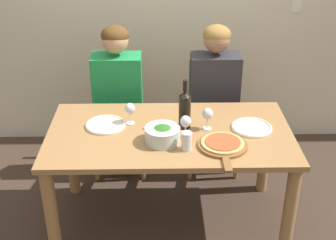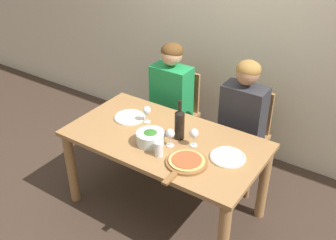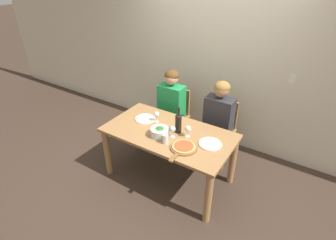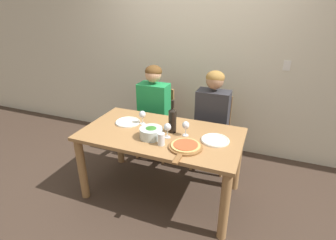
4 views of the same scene
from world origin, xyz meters
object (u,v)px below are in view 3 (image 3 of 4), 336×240
at_px(dinner_plate_right, 210,144).
at_px(wine_glass_right, 188,129).
at_px(water_tumbler, 166,139).
at_px(chair_left, 174,114).
at_px(wine_glass_left, 157,115).
at_px(wine_glass_centre, 173,129).
at_px(broccoli_bowl, 160,132).
at_px(person_woman, 171,102).
at_px(wine_bottle, 178,122).
at_px(pizza_on_board, 183,147).
at_px(chair_right, 219,128).
at_px(dinner_plate_left, 145,119).
at_px(person_man, 218,116).

height_order(dinner_plate_right, wine_glass_right, wine_glass_right).
relative_size(wine_glass_right, water_tumbler, 1.28).
height_order(chair_left, wine_glass_left, chair_left).
height_order(wine_glass_centre, water_tumbler, wine_glass_centre).
relative_size(wine_glass_left, wine_glass_centre, 1.00).
height_order(broccoli_bowl, wine_glass_left, wine_glass_left).
height_order(person_woman, wine_bottle, person_woman).
height_order(wine_bottle, pizza_on_board, wine_bottle).
height_order(chair_left, broccoli_bowl, chair_left).
relative_size(wine_glass_centre, water_tumbler, 1.28).
distance_m(chair_left, chair_right, 0.76).
distance_m(person_woman, wine_glass_left, 0.58).
height_order(broccoli_bowl, dinner_plate_right, broccoli_bowl).
bearing_deg(chair_right, chair_left, 180.00).
xyz_separation_m(chair_left, wine_glass_right, (0.64, -0.75, 0.35)).
relative_size(chair_right, person_woman, 0.72).
distance_m(dinner_plate_left, wine_glass_left, 0.19).
distance_m(person_man, wine_glass_centre, 0.80).
distance_m(person_woman, wine_glass_centre, 0.90).
distance_m(broccoli_bowl, water_tumbler, 0.17).
relative_size(wine_glass_left, wine_glass_right, 1.00).
distance_m(chair_right, pizza_on_board, 1.02).
bearing_deg(dinner_plate_left, wine_glass_centre, -16.48).
bearing_deg(wine_bottle, chair_right, 69.61).
bearing_deg(pizza_on_board, chair_right, 87.40).
xyz_separation_m(dinner_plate_left, water_tumbler, (0.53, -0.31, 0.05)).
distance_m(person_woman, water_tumbler, 1.02).
relative_size(person_man, pizza_on_board, 2.78).
relative_size(person_man, wine_bottle, 3.68).
bearing_deg(person_man, dinner_plate_left, -143.47).
distance_m(person_man, water_tumbler, 0.94).
xyz_separation_m(chair_right, wine_glass_left, (-0.63, -0.66, 0.35)).
bearing_deg(dinner_plate_left, person_man, 36.53).
xyz_separation_m(pizza_on_board, wine_glass_centre, (-0.22, 0.13, 0.09)).
distance_m(broccoli_bowl, pizza_on_board, 0.38).
distance_m(wine_glass_left, wine_glass_centre, 0.41).
height_order(chair_left, chair_right, same).
height_order(dinner_plate_left, wine_glass_centre, wine_glass_centre).
distance_m(wine_glass_left, water_tumbler, 0.50).
distance_m(chair_right, water_tumbler, 1.08).
bearing_deg(dinner_plate_right, dinner_plate_left, 176.79).
relative_size(person_man, wine_glass_left, 8.24).
bearing_deg(wine_bottle, broccoli_bowl, -128.00).
relative_size(wine_bottle, water_tumbler, 2.88).
relative_size(chair_left, person_man, 0.72).
distance_m(wine_bottle, wine_glass_left, 0.37).
height_order(chair_right, person_man, person_man).
height_order(dinner_plate_left, wine_glass_right, wine_glass_right).
bearing_deg(pizza_on_board, wine_bottle, 130.62).
xyz_separation_m(pizza_on_board, water_tumbler, (-0.22, -0.02, 0.04)).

